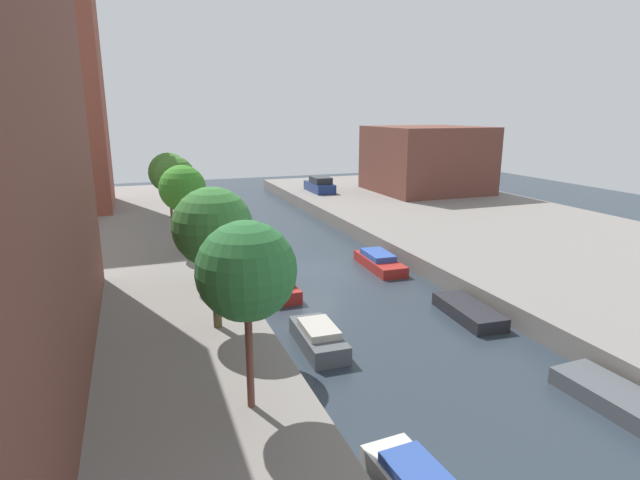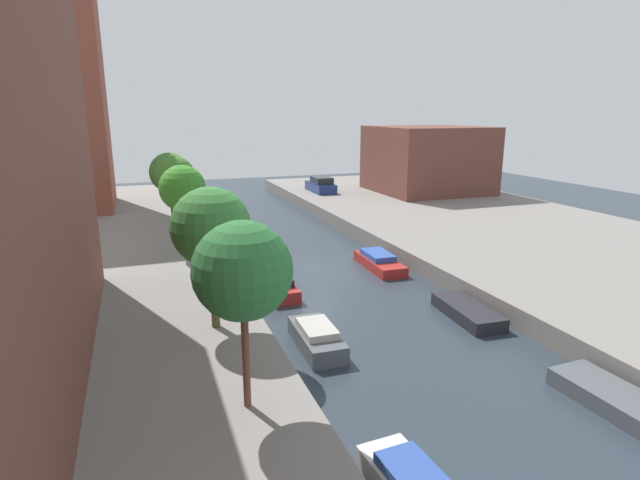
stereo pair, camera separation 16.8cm
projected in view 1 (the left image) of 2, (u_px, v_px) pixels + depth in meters
The scene contains 19 objects.
ground_plane at pixel (316, 271), 28.76m from camera, with size 84.00×84.00×0.00m, color #28333D.
quay_left at pixel (14, 294), 23.61m from camera, with size 20.00×64.00×1.00m, color gray.
quay_right at pixel (529, 240), 33.67m from camera, with size 20.00×64.00×1.00m, color gray.
apartment_tower_far at pixel (31, 80), 38.68m from camera, with size 10.00×8.59×20.09m, color brown.
low_block_right at pixel (426, 159), 50.06m from camera, with size 10.00×10.01×6.33m, color brown.
street_tree_0 at pixel (246, 272), 12.86m from camera, with size 2.60×2.60×5.14m.
street_tree_1 at pixel (213, 228), 17.93m from camera, with size 2.86×2.86×5.23m.
street_tree_2 at pixel (196, 221), 22.93m from camera, with size 2.11×2.11×4.03m.
street_tree_3 at pixel (183, 189), 27.87m from camera, with size 2.56×2.56×4.94m.
street_tree_4 at pixel (175, 176), 32.32m from camera, with size 2.51×2.51×5.03m.
street_tree_5 at pixel (169, 173), 37.40m from camera, with size 2.92×2.92×4.84m.
parked_car at pixel (320, 185), 50.20m from camera, with size 1.89×4.48×1.51m.
moored_boat_left_1 at pixel (318, 338), 19.28m from camera, with size 1.49×3.51×0.96m.
moored_boat_left_2 at pixel (276, 284), 25.30m from camera, with size 1.46×4.38×0.95m.
moored_boat_left_3 at pixel (241, 252), 31.07m from camera, with size 1.60×4.36×0.91m.
moored_boat_left_4 at pixel (219, 231), 37.27m from camera, with size 1.72×4.00×0.51m.
moored_boat_right_0 at pixel (628, 404), 15.14m from camera, with size 1.80×4.54×0.56m.
moored_boat_right_1 at pixel (469, 311), 22.16m from camera, with size 1.80×3.88×0.58m.
moored_boat_right_2 at pixel (379, 262), 29.17m from camera, with size 1.69×4.34×0.89m.
Camera 1 is at (-9.30, -25.82, 8.78)m, focal length 28.50 mm.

